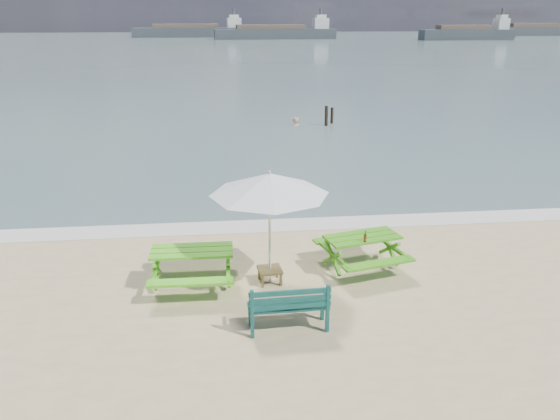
{
  "coord_description": "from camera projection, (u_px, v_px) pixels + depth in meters",
  "views": [
    {
      "loc": [
        -0.82,
        -8.43,
        5.14
      ],
      "look_at": [
        0.43,
        3.0,
        1.0
      ],
      "focal_mm": 35.0,
      "sensor_mm": 36.0,
      "label": 1
    }
  ],
  "objects": [
    {
      "name": "beer_bottle",
      "position": [
        365.0,
        238.0,
        11.15
      ],
      "size": [
        0.06,
        0.06,
        0.24
      ],
      "color": "#8B5514",
      "rests_on": "picnic_table_right"
    },
    {
      "name": "picnic_table_left",
      "position": [
        193.0,
        268.0,
        10.86
      ],
      "size": [
        1.64,
        1.82,
        0.77
      ],
      "color": "#52BC1C",
      "rests_on": "ground"
    },
    {
      "name": "cargo_ships",
      "position": [
        435.0,
        32.0,
        125.49
      ],
      "size": [
        148.92,
        26.22,
        4.4
      ],
      "color": "#363C40",
      "rests_on": "ground"
    },
    {
      "name": "mooring_pilings",
      "position": [
        329.0,
        118.0,
        26.71
      ],
      "size": [
        0.55,
        0.75,
        1.17
      ],
      "color": "black",
      "rests_on": "ground"
    },
    {
      "name": "side_table",
      "position": [
        270.0,
        275.0,
        11.04
      ],
      "size": [
        0.51,
        0.51,
        0.3
      ],
      "color": "brown",
      "rests_on": "ground"
    },
    {
      "name": "foam_strip",
      "position": [
        257.0,
        226.0,
        14.01
      ],
      "size": [
        22.0,
        0.9,
        0.01
      ],
      "primitive_type": "cube",
      "color": "silver",
      "rests_on": "ground"
    },
    {
      "name": "swimmer",
      "position": [
        295.0,
        134.0,
        26.92
      ],
      "size": [
        0.69,
        0.56,
        1.62
      ],
      "color": "tan",
      "rests_on": "ground"
    },
    {
      "name": "park_bench",
      "position": [
        288.0,
        315.0,
        9.38
      ],
      "size": [
        1.4,
        0.52,
        0.85
      ],
      "color": "#10433E",
      "rests_on": "ground"
    },
    {
      "name": "picnic_table_right",
      "position": [
        362.0,
        253.0,
        11.59
      ],
      "size": [
        1.92,
        2.05,
        0.74
      ],
      "color": "#3F9716",
      "rests_on": "ground"
    },
    {
      "name": "patio_umbrella",
      "position": [
        269.0,
        184.0,
        10.38
      ],
      "size": [
        2.55,
        2.55,
        2.3
      ],
      "color": "silver",
      "rests_on": "ground"
    },
    {
      "name": "sea",
      "position": [
        223.0,
        47.0,
        89.2
      ],
      "size": [
        300.0,
        300.0,
        0.0
      ],
      "primitive_type": "plane",
      "color": "slate",
      "rests_on": "ground"
    }
  ]
}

